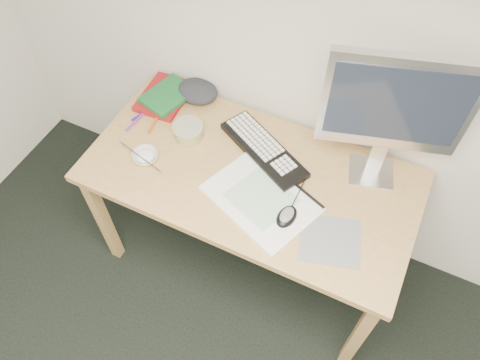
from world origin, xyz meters
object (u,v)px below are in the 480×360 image
object	(u,v)px
keyboard	(264,150)
rice_bowl	(145,157)
desk	(250,185)
sketchpad	(261,198)
monitor	(395,108)

from	to	relation	value
keyboard	rice_bowl	world-z (taller)	rice_bowl
desk	sketchpad	xyz separation A→B (m)	(0.09, -0.10, 0.09)
sketchpad	monitor	xyz separation A→B (m)	(0.36, 0.33, 0.38)
monitor	rice_bowl	world-z (taller)	monitor
desk	monitor	world-z (taller)	monitor
monitor	sketchpad	bearing A→B (deg)	-154.13
sketchpad	monitor	distance (m)	0.62
desk	monitor	xyz separation A→B (m)	(0.45, 0.23, 0.47)
monitor	rice_bowl	bearing A→B (deg)	-174.69
desk	keyboard	size ratio (longest dim) A/B	3.10
desk	sketchpad	bearing A→B (deg)	-46.06
desk	sketchpad	distance (m)	0.16
desk	keyboard	bearing A→B (deg)	89.88
rice_bowl	sketchpad	bearing A→B (deg)	2.86
sketchpad	monitor	size ratio (longest dim) A/B	0.70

